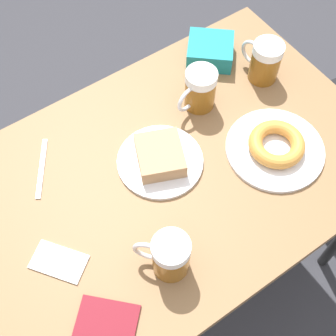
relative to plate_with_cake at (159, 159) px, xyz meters
name	(u,v)px	position (x,y,z in m)	size (l,w,h in m)	color
ground_plane	(168,268)	(0.03, 0.00, -0.75)	(8.00, 8.00, 0.00)	#333338
table	(168,185)	(0.03, 0.00, -0.09)	(0.71, 1.08, 0.73)	olive
plate_with_cake	(159,159)	(0.00, 0.00, 0.00)	(0.21, 0.21, 0.05)	silver
plate_with_donut	(276,146)	(0.13, 0.26, 0.00)	(0.25, 0.25, 0.05)	silver
beer_mug_left	(200,90)	(-0.09, 0.19, 0.04)	(0.08, 0.12, 0.12)	#8C5619
beer_mug_center	(169,256)	(0.23, -0.13, 0.04)	(0.11, 0.10, 0.12)	#8C5619
beer_mug_right	(265,61)	(-0.08, 0.40, 0.04)	(0.12, 0.08, 0.12)	#8C5619
napkin_folded	(59,262)	(0.09, -0.33, -0.02)	(0.14, 0.13, 0.00)	white
fork	(42,168)	(-0.15, -0.25, -0.02)	(0.15, 0.10, 0.00)	silver
passport_near_edge	(107,321)	(0.26, -0.30, -0.02)	(0.15, 0.15, 0.01)	maroon
blue_pouch	(210,51)	(-0.21, 0.32, 0.01)	(0.17, 0.17, 0.06)	teal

